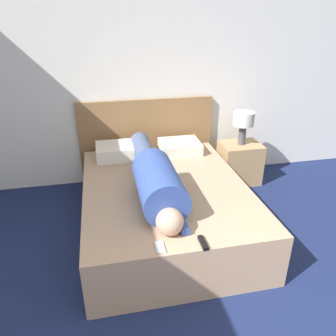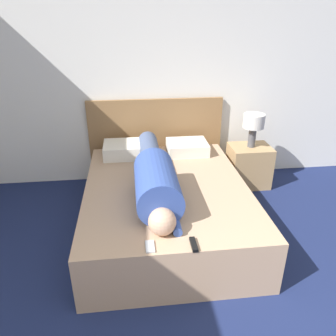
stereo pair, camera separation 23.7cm
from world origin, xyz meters
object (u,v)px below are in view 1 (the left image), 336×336
at_px(nightstand, 239,163).
at_px(person_lying, 155,177).
at_px(pillow_second, 180,147).
at_px(tv_remote, 203,243).
at_px(table_lamp, 244,121).
at_px(cell_phone, 160,247).
at_px(bed, 165,206).
at_px(pillow_near_headboard, 118,151).

xyz_separation_m(nightstand, person_lying, (-1.24, -0.91, 0.39)).
height_order(pillow_second, tv_remote, pillow_second).
xyz_separation_m(nightstand, table_lamp, (0.00, 0.00, 0.55)).
relative_size(nightstand, cell_phone, 3.95).
relative_size(bed, tv_remote, 13.35).
bearing_deg(person_lying, table_lamp, 36.32).
distance_m(person_lying, tv_remote, 0.85).
bearing_deg(pillow_second, tv_remote, -98.27).
height_order(person_lying, tv_remote, person_lying).
relative_size(pillow_second, tv_remote, 3.09).
bearing_deg(pillow_second, bed, -113.69).
xyz_separation_m(person_lying, pillow_second, (0.45, 0.89, -0.09)).
height_order(nightstand, tv_remote, nightstand).
bearing_deg(tv_remote, pillow_second, 81.73).
distance_m(person_lying, pillow_near_headboard, 0.93).
bearing_deg(table_lamp, pillow_second, -178.21).
bearing_deg(bed, pillow_near_headboard, 116.77).
distance_m(nightstand, pillow_near_headboard, 1.55).
relative_size(table_lamp, cell_phone, 3.12).
height_order(pillow_second, cell_phone, pillow_second).
relative_size(nightstand, pillow_second, 1.11).
height_order(pillow_near_headboard, pillow_second, pillow_near_headboard).
height_order(table_lamp, person_lying, table_lamp).
bearing_deg(cell_phone, table_lamp, 51.66).
bearing_deg(table_lamp, pillow_near_headboard, -179.07).
relative_size(pillow_near_headboard, cell_phone, 3.75).
relative_size(nightstand, table_lamp, 1.27).
xyz_separation_m(nightstand, pillow_second, (-0.79, -0.02, 0.30)).
relative_size(nightstand, pillow_near_headboard, 1.05).
distance_m(bed, cell_phone, 0.97).
height_order(nightstand, pillow_near_headboard, pillow_near_headboard).
height_order(pillow_near_headboard, cell_phone, pillow_near_headboard).
distance_m(table_lamp, pillow_second, 0.83).
bearing_deg(bed, cell_phone, -103.54).
height_order(bed, table_lamp, table_lamp).
distance_m(tv_remote, cell_phone, 0.31).
relative_size(bed, table_lamp, 4.94).
xyz_separation_m(table_lamp, person_lying, (-1.24, -0.91, -0.16)).
bearing_deg(pillow_near_headboard, bed, -63.23).
bearing_deg(tv_remote, table_lamp, 58.95).
bearing_deg(tv_remote, nightstand, 58.95).
xyz_separation_m(bed, nightstand, (1.13, 0.79, 0.01)).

